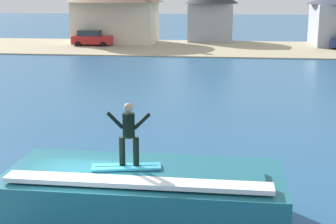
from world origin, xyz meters
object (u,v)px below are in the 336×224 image
object	(u,v)px
house_with_chimney	(116,8)
house_small_cottage	(211,10)
wave_crest	(144,196)
surfboard	(126,167)
car_near_shore	(92,38)
surfer	(129,131)

from	to	relation	value
house_with_chimney	house_small_cottage	world-z (taller)	house_with_chimney
wave_crest	house_with_chimney	size ratio (longest dim) A/B	0.63
surfboard	car_near_shore	xyz separation A→B (m)	(-13.31, 43.51, -0.72)
surfboard	surfer	world-z (taller)	surfer
surfer	house_with_chimney	size ratio (longest dim) A/B	0.14
surfboard	house_small_cottage	size ratio (longest dim) A/B	0.27
house_small_cottage	car_near_shore	bearing A→B (deg)	-150.89
surfboard	house_with_chimney	world-z (taller)	house_with_chimney
surfer	car_near_shore	world-z (taller)	surfer
house_small_cottage	surfboard	bearing A→B (deg)	-89.93
wave_crest	surfboard	size ratio (longest dim) A/B	3.98
surfboard	house_with_chimney	distance (m)	48.79
surfer	car_near_shore	bearing A→B (deg)	107.12
house_small_cottage	house_with_chimney	bearing A→B (deg)	-162.72
surfboard	car_near_shore	size ratio (longest dim) A/B	0.41
surfer	house_small_cottage	xyz separation A→B (m)	(-0.13, 50.82, 1.30)
surfboard	house_with_chimney	size ratio (longest dim) A/B	0.16
car_near_shore	surfboard	bearing A→B (deg)	-72.99
surfer	house_with_chimney	distance (m)	48.70
surfboard	surfer	xyz separation A→B (m)	(0.07, 0.07, 0.96)
house_small_cottage	surfer	bearing A→B (deg)	-89.85
house_small_cottage	wave_crest	bearing A→B (deg)	-89.45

